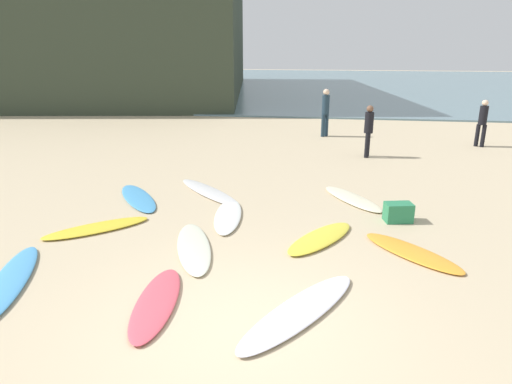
% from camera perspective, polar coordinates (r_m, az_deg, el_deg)
% --- Properties ---
extents(ground_plane, '(120.00, 120.00, 0.00)m').
position_cam_1_polar(ground_plane, '(6.14, -2.12, -16.66)').
color(ground_plane, '#C6B28E').
extents(ocean_water, '(120.00, 40.00, 0.08)m').
position_cam_1_polar(ocean_water, '(42.50, 7.06, 13.31)').
color(ocean_water, slate).
rests_on(ocean_water, ground_plane).
extents(coastal_headland, '(34.91, 28.22, 10.59)m').
position_cam_1_polar(coastal_headland, '(38.79, -27.66, 18.83)').
color(coastal_headland, '#333D2D').
rests_on(coastal_headland, ground_plane).
extents(surfboard_0, '(1.83, 2.43, 0.09)m').
position_cam_1_polar(surfboard_0, '(6.43, 5.51, -14.52)').
color(surfboard_0, white).
rests_on(surfboard_0, ground_plane).
extents(surfboard_1, '(1.93, 1.77, 0.08)m').
position_cam_1_polar(surfboard_1, '(9.54, -19.25, -4.24)').
color(surfboard_1, yellow).
rests_on(surfboard_1, ground_plane).
extents(surfboard_2, '(1.78, 2.17, 0.07)m').
position_cam_1_polar(surfboard_2, '(11.09, -14.48, -0.71)').
color(surfboard_2, '#489AD5').
rests_on(surfboard_2, ground_plane).
extents(surfboard_3, '(1.59, 2.03, 0.08)m').
position_cam_1_polar(surfboard_3, '(10.90, 11.90, -0.81)').
color(surfboard_3, '#F3EAC2').
rests_on(surfboard_3, ground_plane).
extents(surfboard_4, '(2.13, 2.20, 0.08)m').
position_cam_1_polar(surfboard_4, '(11.22, -5.92, 0.05)').
color(surfboard_4, silver).
rests_on(surfboard_4, ground_plane).
extents(surfboard_5, '(0.77, 2.01, 0.08)m').
position_cam_1_polar(surfboard_5, '(6.73, -12.33, -13.30)').
color(surfboard_5, '#DD4D5C').
rests_on(surfboard_5, ground_plane).
extents(surfboard_6, '(1.28, 2.29, 0.08)m').
position_cam_1_polar(surfboard_6, '(8.27, -7.77, -6.84)').
color(surfboard_6, silver).
rests_on(surfboard_6, ground_plane).
extents(surfboard_7, '(1.79, 1.86, 0.07)m').
position_cam_1_polar(surfboard_7, '(8.46, 18.85, -7.12)').
color(surfboard_7, orange).
rests_on(surfboard_7, ground_plane).
extents(surfboard_8, '(0.78, 2.12, 0.08)m').
position_cam_1_polar(surfboard_8, '(9.64, -3.50, -2.97)').
color(surfboard_8, white).
rests_on(surfboard_8, ground_plane).
extents(surfboard_9, '(1.52, 1.95, 0.09)m').
position_cam_1_polar(surfboard_9, '(8.63, 8.05, -5.69)').
color(surfboard_9, yellow).
rests_on(surfboard_9, ground_plane).
extents(surfboard_10, '(1.31, 2.50, 0.08)m').
position_cam_1_polar(surfboard_10, '(8.05, -28.31, -9.69)').
color(surfboard_10, '#4C9FE1').
rests_on(surfboard_10, ground_plane).
extents(beachgoer_near, '(0.39, 0.39, 1.64)m').
position_cam_1_polar(beachgoer_near, '(17.95, 26.39, 7.94)').
color(beachgoer_near, black).
rests_on(beachgoer_near, ground_plane).
extents(beachgoer_mid, '(0.40, 0.40, 1.83)m').
position_cam_1_polar(beachgoer_mid, '(18.14, 8.66, 10.08)').
color(beachgoer_mid, '#1E3342').
rests_on(beachgoer_mid, ground_plane).
extents(beachgoer_far, '(0.33, 0.34, 1.65)m').
position_cam_1_polar(beachgoer_far, '(15.01, 13.86, 7.66)').
color(beachgoer_far, black).
rests_on(beachgoer_far, ground_plane).
extents(beach_cooler, '(0.60, 0.45, 0.39)m').
position_cam_1_polar(beach_cooler, '(9.81, 17.32, -2.44)').
color(beach_cooler, '#287F51').
rests_on(beach_cooler, ground_plane).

